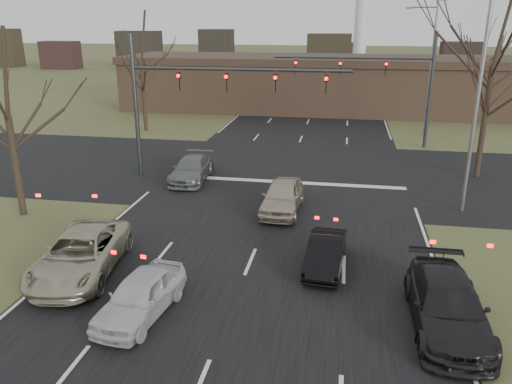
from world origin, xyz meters
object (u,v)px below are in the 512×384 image
at_px(car_grey_ahead, 192,169).
at_px(car_silver_suv, 81,254).
at_px(car_charcoal_sedan, 447,305).
at_px(building, 334,83).
at_px(mast_arm_near, 190,90).
at_px(car_black_hatch, 326,253).
at_px(streetlight_right_far, 429,63).
at_px(car_white_sedan, 140,296).
at_px(streetlight_right_near, 474,94).
at_px(car_silver_ahead, 282,196).
at_px(mast_arm_far, 390,76).

bearing_deg(car_grey_ahead, car_silver_suv, -95.55).
bearing_deg(car_silver_suv, car_charcoal_sedan, -13.74).
height_order(building, car_grey_ahead, building).
relative_size(mast_arm_near, car_black_hatch, 3.34).
xyz_separation_m(streetlight_right_far, car_black_hatch, (-6.51, -23.96, -4.99)).
xyz_separation_m(car_silver_suv, car_white_sedan, (3.17, -2.20, -0.09)).
bearing_deg(streetlight_right_near, streetlight_right_far, 88.32).
distance_m(mast_arm_near, streetlight_right_far, 20.20).
xyz_separation_m(car_silver_suv, car_silver_ahead, (6.34, 7.44, -0.01)).
bearing_deg(car_silver_suv, car_white_sedan, -42.73).
bearing_deg(streetlight_right_near, car_white_sedan, -135.99).
distance_m(car_silver_suv, car_white_sedan, 3.86).
bearing_deg(streetlight_right_far, streetlight_right_near, -91.68).
height_order(streetlight_right_far, car_white_sedan, streetlight_right_far).
bearing_deg(car_white_sedan, car_silver_suv, 152.82).
bearing_deg(car_silver_ahead, streetlight_right_far, 66.10).
height_order(car_silver_suv, car_charcoal_sedan, car_silver_suv).
xyz_separation_m(car_white_sedan, car_charcoal_sedan, (9.17, 0.96, 0.07)).
distance_m(car_silver_suv, car_charcoal_sedan, 12.40).
bearing_deg(car_grey_ahead, mast_arm_near, 91.23).
distance_m(car_white_sedan, car_black_hatch, 6.86).
height_order(building, car_charcoal_sedan, building).
height_order(mast_arm_far, streetlight_right_near, streetlight_right_near).
height_order(streetlight_right_near, car_grey_ahead, streetlight_right_near).
distance_m(streetlight_right_far, car_black_hatch, 25.33).
bearing_deg(mast_arm_far, car_black_hatch, -99.60).
bearing_deg(car_charcoal_sedan, car_grey_ahead, 132.41).
relative_size(streetlight_right_far, car_silver_ahead, 2.29).
distance_m(building, mast_arm_near, 26.14).
bearing_deg(mast_arm_far, building, 105.58).
distance_m(car_black_hatch, car_grey_ahead, 12.39).
height_order(mast_arm_far, car_white_sedan, mast_arm_far).
relative_size(mast_arm_near, car_silver_ahead, 2.78).
bearing_deg(car_charcoal_sedan, streetlight_right_near, 76.72).
distance_m(streetlight_right_near, streetlight_right_far, 17.01).
relative_size(building, streetlight_right_near, 4.24).
distance_m(mast_arm_near, car_grey_ahead, 4.44).
relative_size(car_silver_suv, car_charcoal_sedan, 1.07).
bearing_deg(car_charcoal_sedan, car_black_hatch, 138.89).
bearing_deg(car_white_sedan, car_charcoal_sedan, 13.53).
relative_size(mast_arm_far, car_grey_ahead, 2.43).
xyz_separation_m(car_black_hatch, car_silver_ahead, (-2.31, 5.50, 0.15)).
relative_size(mast_arm_far, car_white_sedan, 2.84).
distance_m(building, streetlight_right_near, 28.97).
relative_size(mast_arm_near, streetlight_right_far, 1.21).
bearing_deg(streetlight_right_far, car_grey_ahead, -135.04).
xyz_separation_m(car_grey_ahead, car_silver_ahead, (5.70, -3.96, 0.08)).
distance_m(mast_arm_far, streetlight_right_near, 13.28).
relative_size(mast_arm_far, streetlight_right_far, 1.11).
relative_size(car_charcoal_sedan, car_silver_ahead, 1.17).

